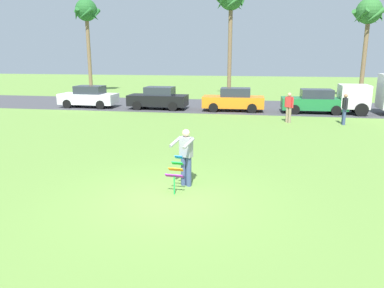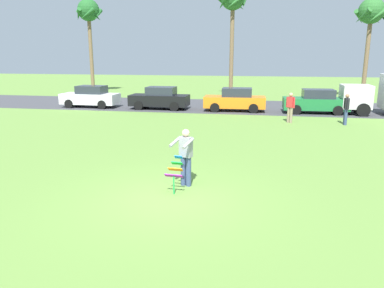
{
  "view_description": "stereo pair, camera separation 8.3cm",
  "coord_description": "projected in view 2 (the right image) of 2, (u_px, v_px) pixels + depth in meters",
  "views": [
    {
      "loc": [
        2.31,
        -9.23,
        3.85
      ],
      "look_at": [
        0.29,
        2.18,
        1.05
      ],
      "focal_mm": 34.73,
      "sensor_mm": 36.0,
      "label": 1
    },
    {
      "loc": [
        2.4,
        -9.21,
        3.85
      ],
      "look_at": [
        0.29,
        2.18,
        1.05
      ],
      "focal_mm": 34.73,
      "sensor_mm": 36.0,
      "label": 2
    }
  ],
  "objects": [
    {
      "name": "parked_car_green",
      "position": [
        316.0,
        102.0,
        24.79
      ],
      "size": [
        4.24,
        1.91,
        1.6
      ],
      "color": "#1E7238",
      "rests_on": "ground"
    },
    {
      "name": "person_walker_near",
      "position": [
        346.0,
        108.0,
        20.64
      ],
      "size": [
        0.24,
        0.57,
        1.73
      ],
      "color": "#384772",
      "rests_on": "ground"
    },
    {
      "name": "palm_tree_left_near",
      "position": [
        89.0,
        15.0,
        36.27
      ],
      "size": [
        2.58,
        2.71,
        9.11
      ],
      "color": "brown",
      "rests_on": "ground"
    },
    {
      "name": "person_kite_flyer",
      "position": [
        186.0,
        155.0,
        10.97
      ],
      "size": [
        0.69,
        0.76,
        1.73
      ],
      "color": "#384772",
      "rests_on": "ground"
    },
    {
      "name": "ground_plane",
      "position": [
        167.0,
        199.0,
        10.13
      ],
      "size": [
        120.0,
        120.0,
        0.0
      ],
      "primitive_type": "plane",
      "color": "olive"
    },
    {
      "name": "palm_tree_right_near",
      "position": [
        233.0,
        3.0,
        32.03
      ],
      "size": [
        2.58,
        2.71,
        9.65
      ],
      "color": "brown",
      "rests_on": "ground"
    },
    {
      "name": "parked_car_white",
      "position": [
        91.0,
        97.0,
        27.64
      ],
      "size": [
        4.23,
        1.89,
        1.6
      ],
      "color": "white",
      "rests_on": "ground"
    },
    {
      "name": "parked_car_orange",
      "position": [
        235.0,
        100.0,
        25.74
      ],
      "size": [
        4.25,
        1.94,
        1.6
      ],
      "color": "orange",
      "rests_on": "ground"
    },
    {
      "name": "person_walker_far",
      "position": [
        290.0,
        107.0,
        21.28
      ],
      "size": [
        0.47,
        0.39,
        1.73
      ],
      "color": "gray",
      "rests_on": "ground"
    },
    {
      "name": "road_strip",
      "position": [
        228.0,
        106.0,
        28.33
      ],
      "size": [
        120.0,
        8.0,
        0.01
      ],
      "primitive_type": "cube",
      "color": "#424247",
      "rests_on": "ground"
    },
    {
      "name": "kite_held",
      "position": [
        175.0,
        170.0,
        10.51
      ],
      "size": [
        0.52,
        0.65,
        1.02
      ],
      "color": "blue",
      "rests_on": "ground"
    },
    {
      "name": "palm_tree_centre_far",
      "position": [
        371.0,
        15.0,
        30.79
      ],
      "size": [
        2.58,
        2.71,
        8.41
      ],
      "color": "brown",
      "rests_on": "ground"
    },
    {
      "name": "parked_car_black",
      "position": [
        160.0,
        98.0,
        26.7
      ],
      "size": [
        4.22,
        1.88,
        1.6
      ],
      "color": "black",
      "rests_on": "ground"
    }
  ]
}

